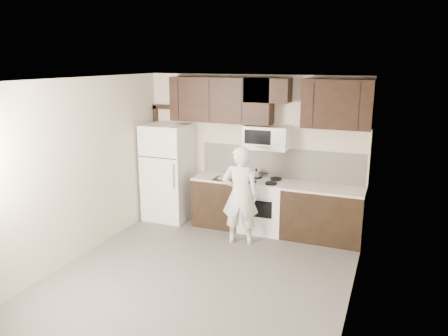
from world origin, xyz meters
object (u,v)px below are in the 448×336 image
Objects in this scene: refrigerator at (168,172)px; person at (240,195)px; microwave at (266,138)px; stove at (263,206)px.

person is at bearing -19.62° from refrigerator.
refrigerator is 1.76m from person.
refrigerator is 1.10× the size of person.
microwave is 2.00m from refrigerator.
refrigerator is (-1.85, -0.05, 0.44)m from stove.
microwave is 1.14m from person.
microwave is 0.47× the size of person.
refrigerator is (-1.85, -0.17, -0.75)m from microwave.
stove is at bearing -89.90° from microwave.
stove is 0.58× the size of person.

